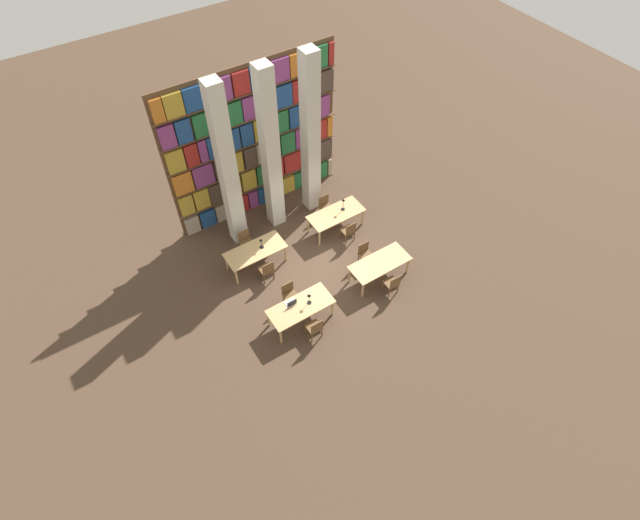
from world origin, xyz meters
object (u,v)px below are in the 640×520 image
object	(u,v)px
reading_table_3	(336,215)
laptop	(291,303)
pillar_left	(227,170)
chair_0	(315,328)
reading_table_2	(255,252)
chair_5	(246,241)
desk_lamp_0	(309,297)
pillar_right	(310,137)
chair_3	(365,254)
pillar_center	(270,153)
desk_lamp_1	(261,242)
chair_7	(326,206)
reading_table_0	(301,308)
chair_1	(290,294)
reading_table_1	(380,264)
chair_2	(392,283)
chair_4	(267,270)
desk_lamp_2	(343,203)
chair_6	(349,231)

from	to	relation	value
reading_table_3	laptop	bearing A→B (deg)	-143.55
pillar_left	chair_0	world-z (taller)	pillar_left
reading_table_2	chair_5	xyz separation A→B (m)	(0.00, 0.72, -0.17)
desk_lamp_0	laptop	distance (m)	0.60
pillar_right	chair_3	world-z (taller)	pillar_right
pillar_center	desk_lamp_1	world-z (taller)	pillar_center
desk_lamp_0	chair_7	xyz separation A→B (m)	(2.80, 3.38, -0.53)
reading_table_0	reading_table_2	bearing A→B (deg)	91.98
chair_3	reading_table_3	size ratio (longest dim) A/B	0.45
chair_5	desk_lamp_0	bearing A→B (deg)	96.16
chair_3	reading_table_3	distance (m)	1.87
chair_3	pillar_right	bearing A→B (deg)	-90.34
pillar_left	reading_table_0	world-z (taller)	pillar_left
pillar_center	chair_1	world-z (taller)	pillar_center
pillar_left	chair_0	xyz separation A→B (m)	(0.06, -4.83, -2.52)
reading_table_0	reading_table_1	distance (m)	2.98
chair_2	reading_table_0	bearing A→B (deg)	167.21
laptop	desk_lamp_1	world-z (taller)	desk_lamp_1
reading_table_0	laptop	world-z (taller)	laptop
reading_table_1	reading_table_2	world-z (taller)	same
laptop	chair_3	xyz separation A→B (m)	(3.14, 0.53, -0.29)
chair_4	chair_5	xyz separation A→B (m)	(0.00, 1.44, 0.00)
chair_5	laptop	bearing A→B (deg)	88.15
reading_table_2	chair_4	distance (m)	0.74
chair_0	chair_3	world-z (taller)	same
pillar_left	chair_7	xyz separation A→B (m)	(3.10, -0.76, -2.52)
chair_0	desk_lamp_0	size ratio (longest dim) A/B	2.10
chair_4	chair_7	bearing A→B (deg)	23.96
desk_lamp_0	chair_4	distance (m)	2.08
pillar_left	chair_5	xyz separation A→B (m)	(-0.07, -0.73, -2.52)
chair_0	desk_lamp_0	world-z (taller)	desk_lamp_0
desk_lamp_1	chair_7	size ratio (longest dim) A/B	0.45
desk_lamp_0	reading_table_1	size ratio (longest dim) A/B	0.21
reading_table_0	desk_lamp_1	bearing A→B (deg)	86.87
pillar_right	desk_lamp_1	size ratio (longest dim) A/B	15.06
chair_0	reading_table_3	xyz separation A→B (m)	(3.00, 3.35, 0.17)
chair_4	pillar_center	bearing A→B (deg)	54.22
pillar_right	laptop	distance (m)	5.47
chair_1	chair_3	distance (m)	2.91
reading_table_0	chair_3	size ratio (longest dim) A/B	2.25
chair_5	desk_lamp_2	world-z (taller)	desk_lamp_2
chair_0	laptop	world-z (taller)	laptop
chair_0	chair_6	bearing A→B (deg)	40.82
reading_table_2	pillar_right	bearing A→B (deg)	25.29
pillar_center	reading_table_0	distance (m)	4.96
chair_2	desk_lamp_2	distance (m)	3.40
chair_0	chair_2	distance (m)	2.91
reading_table_0	desk_lamp_2	world-z (taller)	desk_lamp_2
chair_1	chair_4	world-z (taller)	same
chair_3	desk_lamp_2	world-z (taller)	desk_lamp_2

